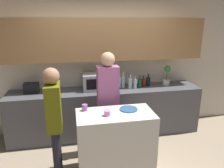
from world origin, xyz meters
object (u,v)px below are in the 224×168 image
Objects in this scene: bottle_1 at (123,82)px; bottle_4 at (140,83)px; cup_1 at (107,113)px; person_center at (108,95)px; cup_0 at (85,107)px; plate_on_island at (129,109)px; person_left at (54,117)px; bottle_2 at (130,83)px; bottle_6 at (148,81)px; potted_plant at (167,75)px; bottle_0 at (119,82)px; microwave at (97,81)px; bottle_3 at (135,84)px; toaster at (32,88)px; bottle_5 at (143,82)px.

bottle_4 is at bearing -14.82° from bottle_1.
person_center is at bearing 79.27° from cup_1.
cup_0 is (-0.81, -1.03, -0.05)m from bottle_1.
person_left reaches higher than plate_on_island.
bottle_2 is 0.42m from bottle_6.
potted_plant is 1.91m from cup_1.
bottle_0 is 1.05× the size of bottle_2.
cup_1 is at bearing -90.54° from microwave.
plate_on_island is at bearing -111.66° from bottle_3.
microwave is 2.00× the size of plate_on_island.
person_center reaches higher than bottle_2.
toaster is 2.85× the size of cup_0.
cup_1 is at bearing -122.51° from bottle_3.
bottle_2 is 2.96× the size of cup_1.
person_center is (-0.22, 0.45, 0.08)m from plate_on_island.
microwave is 1.07m from cup_0.
potted_plant reaches higher than bottle_3.
bottle_4 is (0.83, -0.08, -0.06)m from microwave.
bottle_6 is at bearing 21.43° from bottle_5.
person_center reaches higher than plate_on_island.
bottle_6 is 1.66m from cup_1.
person_center is at bearing -81.26° from microwave.
person_left is (-1.14, -1.21, -0.06)m from bottle_0.
cup_1 is (-0.01, -1.26, -0.09)m from microwave.
plate_on_island is at bearing -115.80° from bottle_4.
bottle_1 is 0.32m from bottle_4.
person_center is at bearing -27.54° from toaster.
bottle_6 reaches higher than cup_0.
toaster is 1.07× the size of bottle_3.
cup_1 is at bearing -128.94° from bottle_6.
bottle_2 is 1.12× the size of bottle_4.
cup_1 is at bearing -109.45° from bottle_0.
bottle_0 is at bearing 179.42° from bottle_5.
bottle_0 is at bearing -170.84° from bottle_1.
cup_0 is at bearing -128.20° from bottle_1.
toaster is 2.10m from bottle_5.
bottle_4 is 0.23m from bottle_6.
person_left is at bearing -150.09° from potted_plant.
cup_0 is at bearing -140.22° from bottle_5.
toaster is 1.81m from bottle_2.
bottle_2 is at bearing -7.87° from microwave.
cup_0 is at bearing 140.59° from cup_1.
plate_on_island is 0.37m from cup_1.
potted_plant reaches higher than cup_1.
cup_0 is (-0.73, -1.02, -0.04)m from bottle_0.
person_left is at bearing 176.15° from cup_1.
bottle_4 reaches higher than cup_1.
bottle_6 is (0.52, 0.02, -0.03)m from bottle_1.
potted_plant is at bearing 0.06° from microwave.
potted_plant is 1.79× the size of bottle_5.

